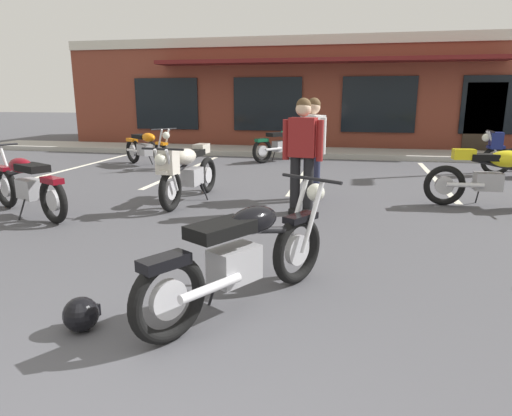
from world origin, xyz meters
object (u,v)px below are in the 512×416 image
object	(u,v)px
motorcycle_black_cruiser	(147,148)
person_in_shorts_foreground	(302,149)
motorcycle_green_cafe_racer	(283,144)
person_by_back_row	(312,143)
motorcycle_blue_standard	(502,174)
motorcycle_orange_scrambler	(26,184)
motorcycle_silver_naked	(187,171)
motorcycle_foreground_classic	(244,254)
helmet_on_pavement	(81,314)

from	to	relation	value
motorcycle_black_cruiser	person_in_shorts_foreground	bearing A→B (deg)	-42.11
motorcycle_green_cafe_racer	person_by_back_row	world-z (taller)	person_by_back_row
motorcycle_blue_standard	motorcycle_orange_scrambler	bearing A→B (deg)	-163.93
motorcycle_black_cruiser	motorcycle_silver_naked	xyz separation A→B (m)	(2.40, -3.59, 0.07)
motorcycle_foreground_classic	person_in_shorts_foreground	size ratio (longest dim) A/B	1.12
motorcycle_green_cafe_racer	person_by_back_row	distance (m)	4.78
motorcycle_orange_scrambler	motorcycle_silver_naked	bearing A→B (deg)	31.93
motorcycle_silver_naked	helmet_on_pavement	xyz separation A→B (m)	(0.71, -4.14, -0.40)
motorcycle_silver_naked	motorcycle_blue_standard	size ratio (longest dim) A/B	1.00
motorcycle_foreground_classic	motorcycle_orange_scrambler	xyz separation A→B (m)	(-3.79, 2.27, 0.00)
motorcycle_blue_standard	motorcycle_orange_scrambler	size ratio (longest dim) A/B	1.09
motorcycle_foreground_classic	helmet_on_pavement	bearing A→B (deg)	-149.84
motorcycle_black_cruiser	person_by_back_row	distance (m)	5.26
motorcycle_black_cruiser	motorcycle_silver_naked	world-z (taller)	same
motorcycle_foreground_classic	motorcycle_silver_naked	distance (m)	3.95
motorcycle_green_cafe_racer	motorcycle_orange_scrambler	size ratio (longest dim) A/B	0.91
motorcycle_foreground_classic	person_by_back_row	size ratio (longest dim) A/B	1.12
motorcycle_silver_naked	person_by_back_row	size ratio (longest dim) A/B	1.26
motorcycle_black_cruiser	motorcycle_foreground_classic	bearing A→B (deg)	-59.40
motorcycle_orange_scrambler	helmet_on_pavement	distance (m)	3.98
motorcycle_blue_standard	helmet_on_pavement	xyz separation A→B (m)	(-4.18, -4.88, -0.40)
motorcycle_orange_scrambler	person_in_shorts_foreground	world-z (taller)	person_in_shorts_foreground
motorcycle_black_cruiser	motorcycle_green_cafe_racer	bearing A→B (deg)	28.12
motorcycle_blue_standard	person_by_back_row	distance (m)	2.97
motorcycle_black_cruiser	person_by_back_row	xyz separation A→B (m)	(4.35, -2.92, 0.49)
helmet_on_pavement	motorcycle_green_cafe_racer	bearing A→B (deg)	89.73
motorcycle_foreground_classic	motorcycle_green_cafe_racer	bearing A→B (deg)	96.75
motorcycle_blue_standard	helmet_on_pavement	bearing A→B (deg)	-130.54
person_in_shorts_foreground	motorcycle_black_cruiser	bearing A→B (deg)	137.89
person_by_back_row	helmet_on_pavement	xyz separation A→B (m)	(-1.24, -4.81, -0.82)
motorcycle_black_cruiser	motorcycle_blue_standard	size ratio (longest dim) A/B	0.85
motorcycle_foreground_classic	motorcycle_silver_naked	world-z (taller)	same
motorcycle_foreground_classic	helmet_on_pavement	xyz separation A→B (m)	(-1.08, -0.63, -0.33)
motorcycle_black_cruiser	motorcycle_orange_scrambler	bearing A→B (deg)	-85.17
motorcycle_foreground_classic	motorcycle_black_cruiser	xyz separation A→B (m)	(-4.20, 7.10, 0.00)
motorcycle_orange_scrambler	person_in_shorts_foreground	distance (m)	4.03
motorcycle_green_cafe_racer	person_in_shorts_foreground	xyz separation A→B (m)	(1.14, -5.57, 0.49)
helmet_on_pavement	motorcycle_orange_scrambler	bearing A→B (deg)	133.01
motorcycle_black_cruiser	helmet_on_pavement	bearing A→B (deg)	-68.06
motorcycle_silver_naked	person_in_shorts_foreground	size ratio (longest dim) A/B	1.26
person_in_shorts_foreground	motorcycle_green_cafe_racer	bearing A→B (deg)	101.52
motorcycle_black_cruiser	motorcycle_silver_naked	size ratio (longest dim) A/B	0.85
motorcycle_blue_standard	motorcycle_orange_scrambler	world-z (taller)	same
motorcycle_black_cruiser	person_in_shorts_foreground	world-z (taller)	person_in_shorts_foreground
motorcycle_black_cruiser	person_in_shorts_foreground	size ratio (longest dim) A/B	1.08
motorcycle_silver_naked	helmet_on_pavement	bearing A→B (deg)	-80.27
motorcycle_silver_naked	motorcycle_green_cafe_racer	bearing A→B (deg)	81.85
motorcycle_silver_naked	motorcycle_black_cruiser	bearing A→B (deg)	123.82
motorcycle_blue_standard	helmet_on_pavement	distance (m)	6.44
motorcycle_foreground_classic	motorcycle_blue_standard	world-z (taller)	same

